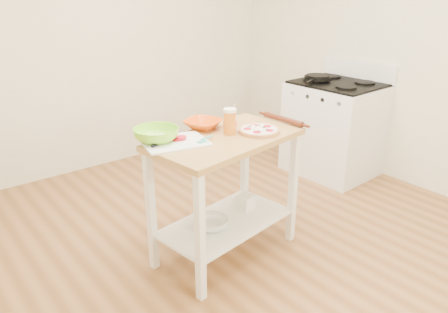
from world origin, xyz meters
name	(u,v)px	position (x,y,z in m)	size (l,w,h in m)	color
room_shell	(256,68)	(0.00, 0.00, 1.35)	(4.04, 4.54, 2.74)	#926135
prep_island	(226,172)	(-0.17, 0.09, 0.64)	(1.10, 0.70, 0.90)	#B38949
gas_stove	(334,128)	(1.64, 0.57, 0.47)	(0.74, 0.85, 1.11)	white
skillet	(318,78)	(1.52, 0.74, 0.98)	(0.41, 0.27, 0.03)	black
pizza	(259,130)	(0.06, 0.02, 0.92)	(0.28, 0.28, 0.04)	tan
cutting_board	(174,142)	(-0.50, 0.20, 0.91)	(0.46, 0.38, 0.04)	white
spatula	(205,139)	(-0.34, 0.10, 0.92)	(0.15, 0.07, 0.01)	teal
knife	(160,142)	(-0.59, 0.23, 0.92)	(0.25, 0.15, 0.01)	silver
orange_bowl	(203,124)	(-0.18, 0.33, 0.93)	(0.25, 0.25, 0.06)	#DB4D0C
green_bowl	(156,135)	(-0.58, 0.30, 0.95)	(0.29, 0.29, 0.09)	#87E12A
beer_pint	(230,121)	(-0.11, 0.12, 0.99)	(0.09, 0.09, 0.18)	orange
yogurt_tub	(230,124)	(-0.08, 0.16, 0.96)	(0.09, 0.09, 0.20)	white
rolling_pin	(283,120)	(0.36, 0.08, 0.92)	(0.04, 0.04, 0.36)	#522212
shelf_glass_bowl	(212,223)	(-0.30, 0.08, 0.30)	(0.24, 0.24, 0.07)	silver
shelf_bin	(245,202)	(0.07, 0.15, 0.32)	(0.11, 0.11, 0.11)	white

